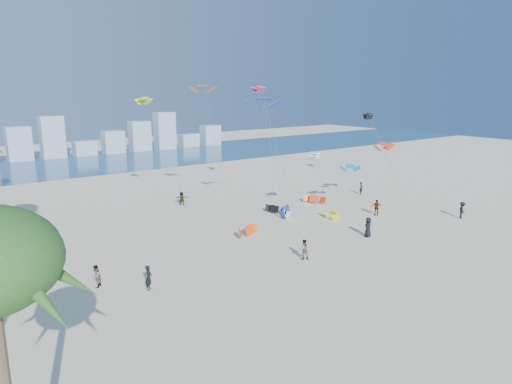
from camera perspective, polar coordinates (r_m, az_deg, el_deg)
ground at (r=31.16m, az=13.88°, el=-14.09°), size 220.00×220.00×0.00m
ocean at (r=92.86m, az=-22.95°, el=3.10°), size 220.00×220.00×0.00m
kitesurfer_near at (r=33.73m, az=-13.09°, el=-10.23°), size 0.75×0.78×1.80m
kitesurfer_mid at (r=38.62m, az=5.90°, el=-7.05°), size 1.04×0.96×1.71m
kitesurfers_far at (r=49.21m, az=7.97°, el=-2.72°), size 38.88×24.81×1.93m
grounded_kites at (r=50.95m, az=4.19°, el=-2.58°), size 16.67×9.28×1.02m
flying_kites at (r=52.93m, az=4.40°, el=9.33°), size 33.07×20.52×14.58m
distant_skyline at (r=101.88m, az=-25.17°, el=5.42°), size 85.00×3.00×8.40m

